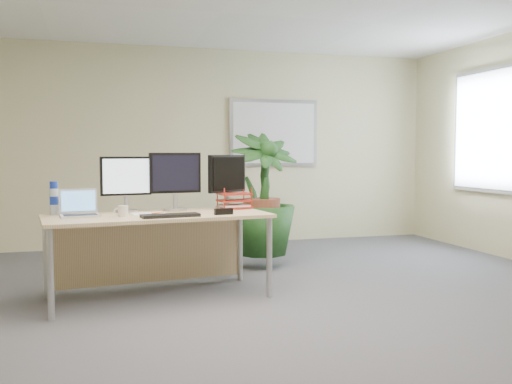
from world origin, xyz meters
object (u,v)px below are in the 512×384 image
object	(u,v)px
monitor_left	(126,180)
laptop	(79,209)
desk	(155,230)
monitor_right	(175,178)
floor_plant	(262,200)

from	to	relation	value
monitor_left	laptop	distance (m)	0.50
desk	monitor_right	xyz separation A→B (m)	(0.21, 0.17, 0.46)
monitor_left	desk	bearing A→B (deg)	-31.52
desk	monitor_left	bearing A→B (deg)	148.48
monitor_left	laptop	size ratio (longest dim) A/B	1.43
monitor_right	monitor_left	bearing A→B (deg)	-176.55
floor_plant	monitor_left	distance (m)	1.70
monitor_left	laptop	bearing A→B (deg)	-152.97
desk	floor_plant	distance (m)	1.56
monitor_right	laptop	world-z (taller)	monitor_right
floor_plant	monitor_right	size ratio (longest dim) A/B	2.80
monitor_right	floor_plant	bearing A→B (deg)	34.70
desk	monitor_left	world-z (taller)	monitor_left
desk	monitor_left	distance (m)	0.52
monitor_left	monitor_right	size ratio (longest dim) A/B	0.94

